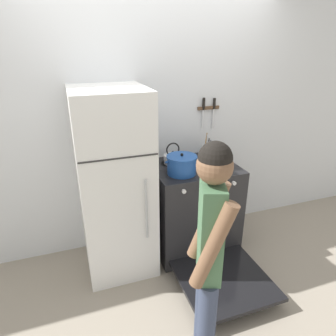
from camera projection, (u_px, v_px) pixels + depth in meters
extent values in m
plane|color=gray|center=(156.00, 232.00, 3.46)|extent=(14.00, 14.00, 0.00)
cube|color=silver|center=(153.00, 124.00, 2.99)|extent=(10.00, 0.06, 2.55)
cube|color=white|center=(115.00, 184.00, 2.69)|extent=(0.62, 0.69, 1.70)
cube|color=#2D2D2D|center=(119.00, 158.00, 2.24)|extent=(0.61, 0.01, 0.01)
cylinder|color=#B2B5BA|center=(146.00, 210.00, 2.47)|extent=(0.02, 0.02, 0.54)
cube|color=#232326|center=(193.00, 207.00, 3.08)|extent=(0.82, 0.67, 0.92)
cube|color=black|center=(194.00, 167.00, 2.91)|extent=(0.80, 0.65, 0.02)
cube|color=black|center=(206.00, 223.00, 2.82)|extent=(0.72, 0.05, 0.70)
cylinder|color=black|center=(182.00, 174.00, 2.73)|extent=(0.21, 0.21, 0.01)
cylinder|color=black|center=(217.00, 169.00, 2.84)|extent=(0.21, 0.21, 0.01)
cylinder|color=black|center=(172.00, 164.00, 2.96)|extent=(0.21, 0.21, 0.01)
cylinder|color=black|center=(205.00, 159.00, 3.08)|extent=(0.21, 0.21, 0.01)
cylinder|color=silver|center=(184.00, 191.00, 2.55)|extent=(0.04, 0.02, 0.04)
cylinder|color=silver|center=(201.00, 189.00, 2.60)|extent=(0.04, 0.02, 0.04)
cylinder|color=silver|center=(218.00, 186.00, 2.65)|extent=(0.04, 0.02, 0.04)
cylinder|color=silver|center=(234.00, 183.00, 2.70)|extent=(0.04, 0.02, 0.04)
cube|color=black|center=(224.00, 280.00, 2.60)|extent=(0.76, 0.74, 0.04)
cube|color=#99999E|center=(196.00, 215.00, 3.03)|extent=(0.68, 0.37, 0.01)
cylinder|color=#1E4C9E|center=(182.00, 166.00, 2.70)|extent=(0.26, 0.26, 0.15)
cylinder|color=#1E4C9E|center=(182.00, 157.00, 2.67)|extent=(0.28, 0.28, 0.02)
sphere|color=black|center=(182.00, 155.00, 2.66)|extent=(0.03, 0.03, 0.03)
cylinder|color=#1E4C9E|center=(167.00, 162.00, 2.64)|extent=(0.03, 0.02, 0.02)
cylinder|color=#1E4C9E|center=(196.00, 158.00, 2.72)|extent=(0.03, 0.02, 0.02)
cylinder|color=silver|center=(173.00, 159.00, 2.95)|extent=(0.18, 0.18, 0.09)
cone|color=silver|center=(173.00, 154.00, 2.93)|extent=(0.17, 0.17, 0.02)
sphere|color=black|center=(173.00, 152.00, 2.92)|extent=(0.02, 0.02, 0.02)
cone|color=silver|center=(181.00, 157.00, 2.97)|extent=(0.10, 0.03, 0.08)
torus|color=black|center=(173.00, 149.00, 2.91)|extent=(0.14, 0.01, 0.14)
cylinder|color=#B7BABF|center=(207.00, 152.00, 3.06)|extent=(0.11, 0.11, 0.13)
cylinder|color=#9E7547|center=(205.00, 144.00, 3.05)|extent=(0.04, 0.02, 0.24)
cylinder|color=#232326|center=(208.00, 147.00, 3.05)|extent=(0.02, 0.01, 0.19)
cylinder|color=#B2B5BA|center=(207.00, 145.00, 3.03)|extent=(0.04, 0.04, 0.23)
cylinder|color=#4C4C51|center=(209.00, 148.00, 3.04)|extent=(0.04, 0.01, 0.17)
cylinder|color=#38425B|center=(206.00, 333.00, 1.82)|extent=(0.11, 0.11, 0.78)
cylinder|color=#38425B|center=(203.00, 312.00, 1.96)|extent=(0.11, 0.11, 0.78)
cube|color=#47704C|center=(210.00, 232.00, 1.63)|extent=(0.19, 0.25, 0.58)
cylinder|color=brown|center=(213.00, 246.00, 1.52)|extent=(0.25, 0.15, 0.52)
cylinder|color=brown|center=(208.00, 220.00, 1.74)|extent=(0.25, 0.15, 0.52)
sphere|color=brown|center=(215.00, 166.00, 1.48)|extent=(0.19, 0.19, 0.19)
sphere|color=black|center=(215.00, 158.00, 1.46)|extent=(0.17, 0.17, 0.17)
cube|color=brown|center=(208.00, 108.00, 3.08)|extent=(0.24, 0.02, 0.03)
cube|color=silver|center=(203.00, 118.00, 3.10)|extent=(0.02, 0.00, 0.21)
cube|color=black|center=(204.00, 103.00, 3.04)|extent=(0.02, 0.02, 0.11)
cube|color=silver|center=(213.00, 118.00, 3.14)|extent=(0.02, 0.00, 0.22)
cube|color=black|center=(214.00, 103.00, 3.07)|extent=(0.02, 0.02, 0.10)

